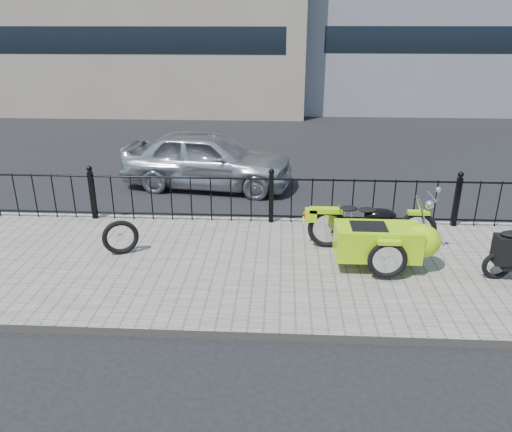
{
  "coord_description": "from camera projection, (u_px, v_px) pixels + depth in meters",
  "views": [
    {
      "loc": [
        0.2,
        -7.72,
        3.86
      ],
      "look_at": [
        -0.22,
        -0.1,
        0.79
      ],
      "focal_mm": 35.0,
      "sensor_mm": 36.0,
      "label": 1
    }
  ],
  "objects": [
    {
      "name": "spare_tire",
      "position": [
        121.0,
        237.0,
        8.33
      ],
      "size": [
        0.59,
        0.31,
        0.61
      ],
      "primitive_type": "torus",
      "rotation": [
        1.57,
        0.0,
        0.39
      ],
      "color": "black",
      "rests_on": "sidewalk"
    },
    {
      "name": "curb",
      "position": [
        271.0,
        222.0,
        9.91
      ],
      "size": [
        30.0,
        0.1,
        0.12
      ],
      "primitive_type": "cube",
      "color": "gray",
      "rests_on": "ground"
    },
    {
      "name": "sedan_car",
      "position": [
        208.0,
        159.0,
        11.88
      ],
      "size": [
        4.22,
        2.14,
        1.38
      ],
      "primitive_type": "imported",
      "rotation": [
        0.0,
        0.0,
        1.44
      ],
      "color": "#B2B5B9",
      "rests_on": "ground"
    },
    {
      "name": "motorcycle_sidecar",
      "position": [
        387.0,
        238.0,
        7.9
      ],
      "size": [
        2.28,
        1.48,
        0.98
      ],
      "color": "black",
      "rests_on": "sidewalk"
    },
    {
      "name": "ground",
      "position": [
        269.0,
        257.0,
        8.6
      ],
      "size": [
        120.0,
        120.0,
        0.0
      ],
      "primitive_type": "plane",
      "color": "black",
      "rests_on": "ground"
    },
    {
      "name": "iron_fence",
      "position": [
        271.0,
        199.0,
        9.58
      ],
      "size": [
        14.11,
        0.11,
        1.08
      ],
      "color": "black",
      "rests_on": "sidewalk"
    },
    {
      "name": "sidewalk",
      "position": [
        268.0,
        267.0,
        8.11
      ],
      "size": [
        30.0,
        3.8,
        0.12
      ],
      "primitive_type": "cube",
      "color": "slate",
      "rests_on": "ground"
    }
  ]
}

